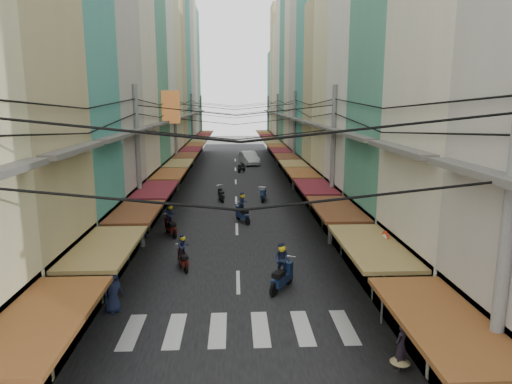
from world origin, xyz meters
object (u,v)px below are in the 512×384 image
object	(u,v)px
white_car	(249,164)
traffic_sign	(384,256)
market_umbrella	(444,256)
bicycle	(364,243)

from	to	relation	value
white_car	traffic_sign	bearing A→B (deg)	-98.14
market_umbrella	traffic_sign	size ratio (longest dim) A/B	0.72
white_car	market_umbrella	distance (m)	39.31
white_car	traffic_sign	xyz separation A→B (m)	(3.16, -39.73, 2.41)
market_umbrella	traffic_sign	distance (m)	2.60
bicycle	traffic_sign	world-z (taller)	traffic_sign
white_car	bicycle	xyz separation A→B (m)	(5.10, -30.91, 0.00)
bicycle	traffic_sign	bearing A→B (deg)	151.09
bicycle	traffic_sign	xyz separation A→B (m)	(-1.94, -8.82, 2.41)
white_car	traffic_sign	world-z (taller)	traffic_sign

